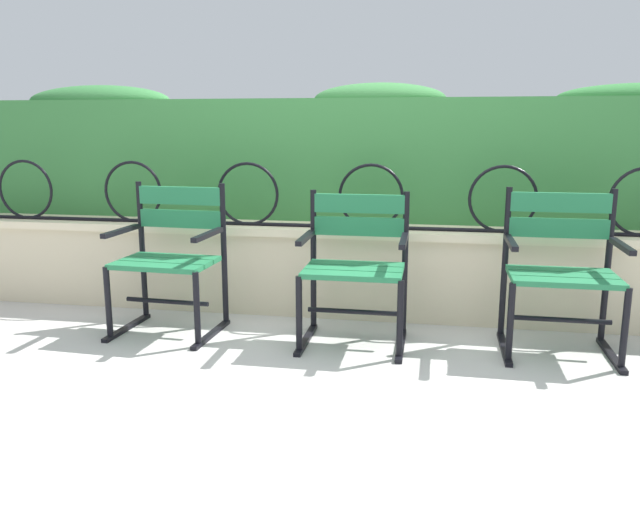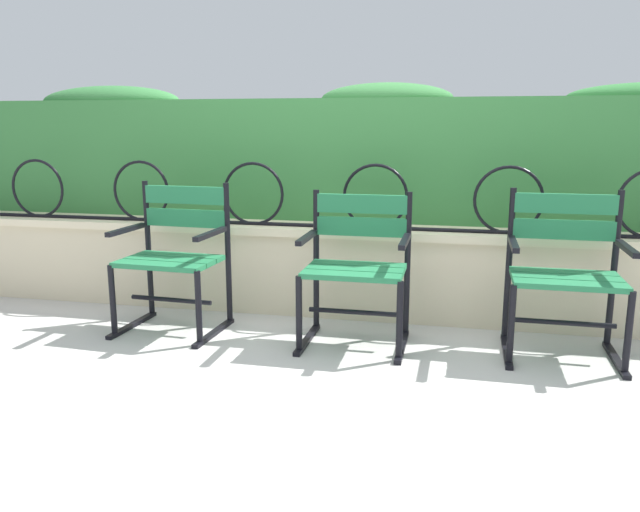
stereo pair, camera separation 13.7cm
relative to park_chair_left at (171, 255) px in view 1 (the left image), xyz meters
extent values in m
plane|color=#B7B5AF|center=(0.97, -0.36, -0.47)|extent=(60.00, 60.00, 0.00)
cube|color=beige|center=(0.97, 0.55, -0.20)|extent=(7.63, 0.35, 0.54)
cube|color=beige|center=(0.97, 0.55, 0.09)|extent=(7.63, 0.41, 0.05)
cylinder|color=black|center=(0.97, 0.47, 0.13)|extent=(7.09, 0.02, 0.02)
torus|color=black|center=(-1.27, 0.47, 0.33)|extent=(0.42, 0.02, 0.42)
torus|color=black|center=(-0.46, 0.47, 0.33)|extent=(0.42, 0.02, 0.42)
torus|color=black|center=(0.35, 0.47, 0.33)|extent=(0.42, 0.02, 0.42)
torus|color=black|center=(1.17, 0.47, 0.33)|extent=(0.42, 0.02, 0.42)
torus|color=black|center=(1.98, 0.47, 0.33)|extent=(0.42, 0.02, 0.42)
cube|color=#387A3D|center=(0.97, 0.96, 0.53)|extent=(7.48, 0.48, 0.83)
ellipsoid|color=#35773B|center=(-0.94, 0.96, 0.95)|extent=(1.12, 0.44, 0.23)
ellipsoid|color=#337038|center=(1.17, 0.96, 0.95)|extent=(0.91, 0.44, 0.22)
cube|color=#237547|center=(-0.01, -0.21, -0.03)|extent=(0.57, 0.15, 0.03)
cube|color=#237547|center=(0.00, -0.08, -0.03)|extent=(0.57, 0.15, 0.03)
cube|color=#237547|center=(0.00, 0.06, -0.03)|extent=(0.57, 0.15, 0.03)
cube|color=#237547|center=(0.01, 0.16, 0.34)|extent=(0.56, 0.06, 0.11)
cube|color=#237547|center=(0.01, 0.16, 0.20)|extent=(0.56, 0.06, 0.11)
cylinder|color=black|center=(0.29, 0.15, -0.02)|extent=(0.04, 0.04, 0.90)
cylinder|color=black|center=(0.27, -0.28, -0.25)|extent=(0.04, 0.04, 0.44)
cube|color=black|center=(0.28, -0.09, -0.46)|extent=(0.07, 0.52, 0.02)
cube|color=black|center=(0.28, -0.09, 0.15)|extent=(0.06, 0.40, 0.03)
cylinder|color=black|center=(-0.27, 0.18, -0.02)|extent=(0.04, 0.04, 0.90)
cylinder|color=black|center=(-0.29, -0.25, -0.25)|extent=(0.04, 0.04, 0.44)
cube|color=black|center=(-0.28, -0.06, -0.46)|extent=(0.07, 0.52, 0.02)
cube|color=black|center=(-0.28, -0.06, 0.15)|extent=(0.06, 0.40, 0.03)
cylinder|color=black|center=(0.00, -0.08, -0.27)|extent=(0.53, 0.06, 0.03)
cube|color=#237547|center=(1.13, -0.22, -0.03)|extent=(0.55, 0.13, 0.03)
cube|color=#237547|center=(1.13, -0.09, -0.03)|extent=(0.55, 0.13, 0.03)
cube|color=#237547|center=(1.13, 0.05, -0.03)|extent=(0.55, 0.13, 0.03)
cube|color=#237547|center=(1.13, 0.15, 0.32)|extent=(0.55, 0.03, 0.11)
cube|color=#237547|center=(1.13, 0.15, 0.18)|extent=(0.55, 0.03, 0.11)
cylinder|color=black|center=(1.41, 0.15, -0.04)|extent=(0.04, 0.04, 0.87)
cylinder|color=black|center=(1.41, -0.28, -0.25)|extent=(0.04, 0.04, 0.44)
cube|color=black|center=(1.41, -0.09, -0.46)|extent=(0.04, 0.52, 0.02)
cube|color=black|center=(1.41, -0.09, 0.15)|extent=(0.04, 0.40, 0.03)
cylinder|color=black|center=(0.85, 0.15, -0.04)|extent=(0.04, 0.04, 0.87)
cylinder|color=black|center=(0.86, -0.28, -0.25)|extent=(0.04, 0.04, 0.44)
cube|color=black|center=(0.85, -0.09, -0.46)|extent=(0.04, 0.52, 0.02)
cube|color=black|center=(0.85, -0.09, 0.15)|extent=(0.04, 0.40, 0.03)
cylinder|color=black|center=(1.13, -0.09, -0.27)|extent=(0.53, 0.03, 0.03)
cube|color=#237547|center=(2.27, -0.17, -0.03)|extent=(0.57, 0.13, 0.03)
cube|color=#237547|center=(2.27, -0.04, -0.03)|extent=(0.57, 0.13, 0.03)
cube|color=#237547|center=(2.27, 0.10, -0.03)|extent=(0.57, 0.13, 0.03)
cube|color=#237547|center=(2.27, 0.20, 0.34)|extent=(0.56, 0.03, 0.11)
cube|color=#237547|center=(2.27, 0.20, 0.20)|extent=(0.56, 0.03, 0.11)
cylinder|color=black|center=(2.55, 0.20, -0.02)|extent=(0.04, 0.04, 0.90)
cylinder|color=black|center=(2.55, -0.23, -0.25)|extent=(0.04, 0.04, 0.44)
cube|color=black|center=(2.55, -0.04, -0.46)|extent=(0.04, 0.52, 0.02)
cube|color=black|center=(2.55, -0.04, 0.15)|extent=(0.04, 0.40, 0.03)
cylinder|color=black|center=(1.99, 0.21, -0.02)|extent=(0.04, 0.04, 0.90)
cylinder|color=black|center=(1.98, -0.22, -0.25)|extent=(0.04, 0.04, 0.44)
cube|color=black|center=(1.98, -0.03, -0.46)|extent=(0.04, 0.52, 0.02)
cube|color=black|center=(1.98, -0.03, 0.15)|extent=(0.04, 0.40, 0.03)
cylinder|color=black|center=(2.27, -0.04, -0.27)|extent=(0.54, 0.03, 0.03)
camera|label=1|loc=(1.56, -3.52, 0.78)|focal=35.32mm
camera|label=2|loc=(1.69, -3.49, 0.78)|focal=35.32mm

